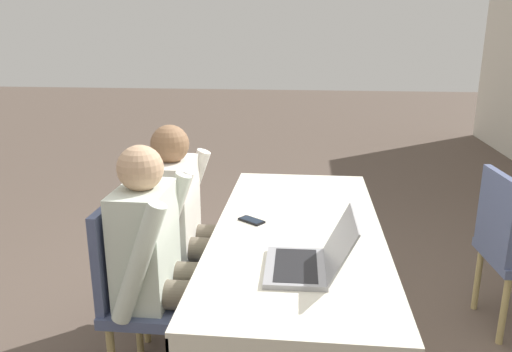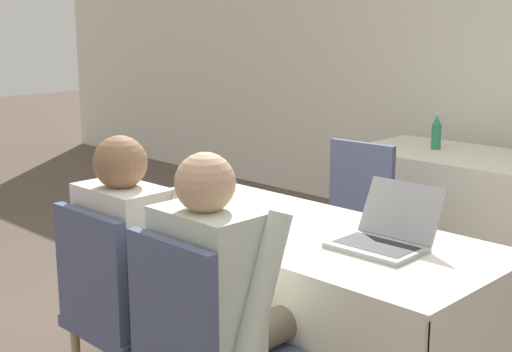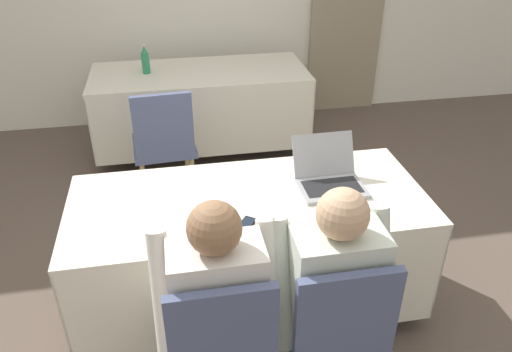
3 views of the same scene
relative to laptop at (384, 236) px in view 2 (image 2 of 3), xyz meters
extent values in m
cube|color=silver|center=(-0.44, -0.05, -0.05)|extent=(1.81, 0.79, 0.02)
cube|color=silver|center=(-0.44, -0.44, -0.36)|extent=(1.81, 0.01, 0.59)
cube|color=silver|center=(-0.44, 0.34, -0.36)|extent=(1.81, 0.01, 0.59)
cube|color=silver|center=(-1.34, -0.05, -0.36)|extent=(0.01, 0.79, 0.59)
cube|color=silver|center=(-0.52, 1.95, -0.05)|extent=(1.81, 0.79, 0.02)
cube|color=silver|center=(-0.52, 1.56, -0.36)|extent=(1.81, 0.01, 0.59)
cube|color=silver|center=(-1.42, 1.95, -0.36)|extent=(0.01, 0.79, 0.59)
cylinder|color=#333333|center=(-0.52, 1.95, -0.71)|extent=(0.06, 0.06, 0.11)
cube|color=#99999E|center=(0.00, -0.05, -0.03)|extent=(0.34, 0.24, 0.02)
cube|color=black|center=(0.00, -0.05, -0.02)|extent=(0.30, 0.17, 0.00)
cube|color=#99999E|center=(0.00, 0.12, 0.08)|extent=(0.34, 0.11, 0.21)
cube|color=black|center=(0.00, 0.12, 0.08)|extent=(0.30, 0.09, 0.18)
cube|color=black|center=(-0.49, -0.28, -0.04)|extent=(0.13, 0.14, 0.01)
cube|color=#192333|center=(-0.49, -0.28, -0.03)|extent=(0.11, 0.13, 0.00)
cube|color=white|center=(-0.74, -0.02, -0.04)|extent=(0.30, 0.35, 0.00)
cylinder|color=#288456|center=(-0.95, 1.98, 0.04)|extent=(0.07, 0.07, 0.17)
cone|color=#288456|center=(-0.95, 1.98, 0.15)|extent=(0.06, 0.06, 0.06)
cylinder|color=silver|center=(-0.95, 1.98, 0.19)|extent=(0.03, 0.03, 0.01)
cylinder|color=tan|center=(-0.85, -0.50, -0.57)|extent=(0.04, 0.04, 0.40)
cube|color=#4C567A|center=(-0.67, -0.67, -0.34)|extent=(0.44, 0.44, 0.05)
cube|color=#4C567A|center=(-0.67, -0.87, -0.09)|extent=(0.40, 0.04, 0.45)
cube|color=#4C567A|center=(-0.20, -0.87, -0.09)|extent=(0.40, 0.04, 0.45)
cylinder|color=tan|center=(-0.70, 1.40, -0.57)|extent=(0.04, 0.04, 0.40)
cylinder|color=tan|center=(-1.05, 1.37, -0.57)|extent=(0.04, 0.04, 0.40)
cylinder|color=tan|center=(-0.67, 1.04, -0.57)|extent=(0.04, 0.04, 0.40)
cylinder|color=tan|center=(-1.02, 1.02, -0.57)|extent=(0.04, 0.04, 0.40)
cube|color=#4C567A|center=(-0.86, 1.21, -0.34)|extent=(0.47, 0.47, 0.05)
cube|color=#4C567A|center=(-0.85, 1.01, -0.09)|extent=(0.41, 0.07, 0.45)
cylinder|color=#665B4C|center=(-0.58, -0.54, -0.25)|extent=(0.13, 0.42, 0.13)
cylinder|color=#665B4C|center=(-0.76, -0.54, -0.25)|extent=(0.13, 0.42, 0.13)
cylinder|color=#665B4C|center=(-0.58, -0.36, -0.54)|extent=(0.10, 0.10, 0.45)
cylinder|color=#665B4C|center=(-0.76, -0.36, -0.54)|extent=(0.10, 0.10, 0.45)
cube|color=silver|center=(-0.67, -0.72, -0.06)|extent=(0.36, 0.22, 0.52)
cylinder|color=silver|center=(-0.46, -0.68, -0.05)|extent=(0.08, 0.26, 0.54)
cylinder|color=silver|center=(-0.88, -0.68, -0.05)|extent=(0.08, 0.26, 0.54)
sphere|color=#8C6647|center=(-0.67, -0.72, 0.29)|extent=(0.20, 0.20, 0.20)
cylinder|color=#665B4C|center=(-0.11, -0.54, -0.25)|extent=(0.13, 0.42, 0.13)
cylinder|color=#665B4C|center=(-0.29, -0.54, -0.25)|extent=(0.13, 0.42, 0.13)
cube|color=silver|center=(-0.20, -0.72, -0.06)|extent=(0.36, 0.22, 0.52)
cylinder|color=silver|center=(0.01, -0.68, -0.05)|extent=(0.08, 0.26, 0.54)
cylinder|color=silver|center=(-0.41, -0.68, -0.05)|extent=(0.08, 0.26, 0.54)
sphere|color=tan|center=(-0.20, -0.72, 0.29)|extent=(0.20, 0.20, 0.20)
camera|label=1|loc=(1.78, -0.02, 0.86)|focal=35.00mm
camera|label=2|loc=(1.48, -2.19, 0.81)|focal=50.00mm
camera|label=3|loc=(-0.78, -2.13, 1.34)|focal=35.00mm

